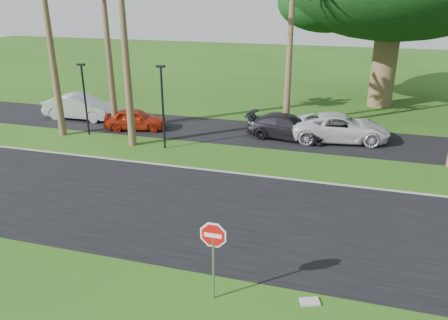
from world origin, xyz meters
The scene contains 12 objects.
ground centered at (0.00, 0.00, 0.00)m, with size 120.00×120.00×0.00m, color #234912.
road centered at (0.00, 2.00, 0.01)m, with size 120.00×8.00×0.02m, color black.
parking_strip centered at (0.00, 12.50, 0.01)m, with size 120.00×5.00×0.02m, color black.
curb centered at (0.00, 6.05, 0.03)m, with size 120.00×0.12×0.06m, color gray.
stop_sign_near centered at (0.50, -3.00, 1.77)m, with size 1.05×0.07×2.62m.
streetlight_left centered at (-11.50, 9.50, 2.50)m, with size 0.45×0.25×4.34m.
streetlight_right centered at (-6.00, 8.50, 2.65)m, with size 0.45×0.25×4.64m.
car_silver centered at (-13.94, 12.44, 0.83)m, with size 1.75×5.02×1.65m, color silver.
car_red centered at (-9.16, 11.25, 0.66)m, with size 1.56×3.88×1.32m, color #9C210D.
car_dark centered at (0.39, 12.12, 0.71)m, with size 1.99×4.89×1.42m, color black.
car_minivan centered at (3.38, 12.58, 0.79)m, with size 2.63×5.70×1.58m, color silver.
utility_slab centered at (3.20, -2.44, 0.03)m, with size 0.55×0.35×0.06m, color #A4A59C.
Camera 1 is at (3.66, -12.87, 8.36)m, focal length 35.00 mm.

